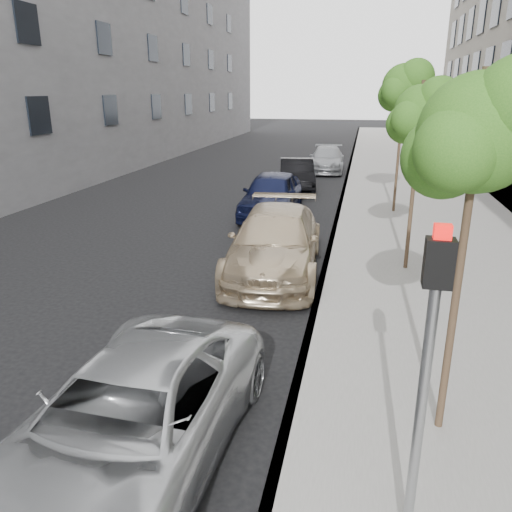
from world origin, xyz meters
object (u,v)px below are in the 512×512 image
(suv, at_px, (275,242))
(tree_near, at_px, (481,133))
(signal_pole, at_px, (427,360))
(tree_mid, at_px, (422,112))
(sedan_blue, at_px, (272,194))
(tree_far, at_px, (405,86))
(minivan, at_px, (131,420))
(sedan_black, at_px, (297,175))
(sedan_rear, at_px, (327,159))

(suv, bearing_deg, tree_near, -64.45)
(signal_pole, bearing_deg, suv, 109.63)
(tree_mid, xyz_separation_m, suv, (-3.33, -0.61, -3.19))
(signal_pole, distance_m, sedan_blue, 14.45)
(tree_far, xyz_separation_m, minivan, (-3.80, -14.45, -3.91))
(tree_far, distance_m, sedan_black, 7.04)
(tree_near, xyz_separation_m, suv, (-3.33, 5.89, -3.21))
(tree_mid, relative_size, sedan_black, 1.07)
(signal_pole, relative_size, sedan_rear, 0.69)
(sedan_blue, distance_m, sedan_black, 5.16)
(tree_near, relative_size, sedan_rear, 0.99)
(tree_far, relative_size, sedan_black, 1.24)
(tree_near, xyz_separation_m, sedan_black, (-4.26, 17.03, -3.29))
(tree_near, height_order, sedan_rear, tree_near)
(tree_far, relative_size, minivan, 1.08)
(suv, bearing_deg, tree_far, 61.02)
(signal_pole, xyz_separation_m, sedan_rear, (-2.73, 25.10, -1.50))
(suv, bearing_deg, sedan_rear, 86.11)
(sedan_blue, xyz_separation_m, sedan_black, (0.25, 5.15, -0.09))
(tree_far, relative_size, signal_pole, 1.64)
(tree_near, distance_m, sedan_black, 17.86)
(sedan_rear, bearing_deg, minivan, -93.04)
(sedan_rear, bearing_deg, tree_mid, -80.63)
(tree_far, xyz_separation_m, sedan_rear, (-3.33, 10.14, -3.91))
(tree_mid, xyz_separation_m, sedan_black, (-4.26, 10.53, -3.27))
(sedan_blue, height_order, sedan_black, sedan_blue)
(tree_far, bearing_deg, tree_near, -90.00)
(sedan_blue, bearing_deg, sedan_black, 87.20)
(suv, height_order, sedan_rear, suv)
(tree_mid, bearing_deg, minivan, -115.54)
(tree_mid, height_order, sedan_blue, tree_mid)
(signal_pole, xyz_separation_m, sedan_black, (-3.67, 19.00, -1.47))
(tree_near, bearing_deg, signal_pole, -106.79)
(sedan_blue, bearing_deg, sedan_rear, 83.95)
(tree_near, bearing_deg, suv, 119.44)
(tree_near, height_order, tree_mid, tree_near)
(tree_mid, distance_m, signal_pole, 8.67)
(tree_mid, xyz_separation_m, minivan, (-3.80, -7.95, -3.30))
(tree_mid, distance_m, sedan_blue, 7.70)
(tree_far, distance_m, suv, 8.72)
(tree_far, relative_size, sedan_blue, 1.13)
(tree_far, distance_m, sedan_blue, 6.00)
(signal_pole, height_order, suv, signal_pole)
(signal_pole, height_order, sedan_black, signal_pole)
(signal_pole, bearing_deg, tree_near, 73.64)
(sedan_blue, height_order, sedan_rear, sedan_blue)
(signal_pole, bearing_deg, sedan_blue, 106.23)
(sedan_blue, bearing_deg, tree_near, -69.29)
(signal_pole, distance_m, minivan, 3.58)
(tree_near, height_order, suv, tree_near)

